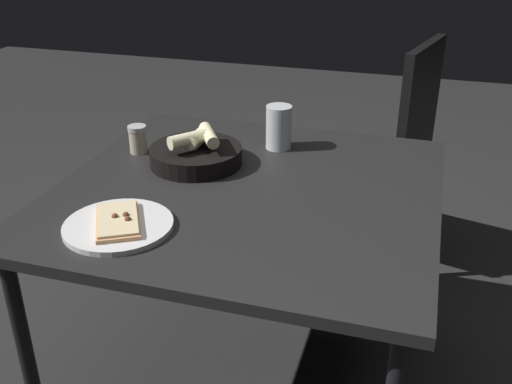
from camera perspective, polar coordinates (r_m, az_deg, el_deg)
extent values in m
plane|color=#272727|center=(2.07, -0.67, -17.34)|extent=(8.00, 8.00, 0.00)
cube|color=black|center=(1.67, -0.79, 0.04)|extent=(1.05, 1.03, 0.03)
cylinder|color=black|center=(1.73, -21.03, -15.01)|extent=(0.04, 0.04, 0.67)
cylinder|color=black|center=(2.36, -8.18, -1.54)|extent=(0.04, 0.04, 0.67)
cylinder|color=black|center=(2.18, 14.77, -4.79)|extent=(0.04, 0.04, 0.67)
cylinder|color=silver|center=(1.49, -13.06, -3.17)|extent=(0.27, 0.27, 0.01)
cube|color=tan|center=(1.49, -13.10, -2.77)|extent=(0.18, 0.21, 0.01)
cube|color=beige|center=(1.48, -13.14, -2.50)|extent=(0.17, 0.20, 0.01)
sphere|color=brown|center=(1.49, -13.39, -2.29)|extent=(0.02, 0.02, 0.02)
sphere|color=brown|center=(1.49, -12.38, -2.16)|extent=(0.02, 0.02, 0.02)
sphere|color=brown|center=(1.47, -12.20, -2.58)|extent=(0.02, 0.02, 0.02)
cylinder|color=black|center=(1.81, -5.77, 3.49)|extent=(0.28, 0.28, 0.05)
cylinder|color=beige|center=(1.79, -5.69, 5.24)|extent=(0.04, 0.12, 0.04)
cylinder|color=beige|center=(1.78, -4.53, 5.44)|extent=(0.10, 0.14, 0.04)
cylinder|color=beige|center=(1.76, -6.50, 5.04)|extent=(0.11, 0.12, 0.04)
cylinder|color=red|center=(1.78, -4.11, 2.87)|extent=(0.06, 0.06, 0.03)
cylinder|color=silver|center=(1.91, 2.20, 6.23)|extent=(0.08, 0.08, 0.14)
cylinder|color=#B2901D|center=(1.92, 2.18, 5.25)|extent=(0.07, 0.07, 0.06)
cylinder|color=#BFB299|center=(1.92, -11.24, 4.78)|extent=(0.06, 0.06, 0.07)
cylinder|color=maroon|center=(1.93, -11.20, 4.33)|extent=(0.05, 0.05, 0.04)
cylinder|color=#B7B7BC|center=(1.91, -11.36, 6.02)|extent=(0.06, 0.06, 0.01)
cube|color=black|center=(2.57, 10.48, 3.17)|extent=(0.53, 0.53, 0.04)
cube|color=black|center=(2.43, 15.42, 7.91)|extent=(0.13, 0.41, 0.49)
cylinder|color=black|center=(2.89, 7.97, 1.01)|extent=(0.03, 0.03, 0.42)
cylinder|color=black|center=(2.58, 4.61, -2.07)|extent=(0.03, 0.03, 0.42)
cylinder|color=black|center=(2.79, 15.15, -0.71)|extent=(0.03, 0.03, 0.42)
cylinder|color=black|center=(2.46, 12.58, -4.16)|extent=(0.03, 0.03, 0.42)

